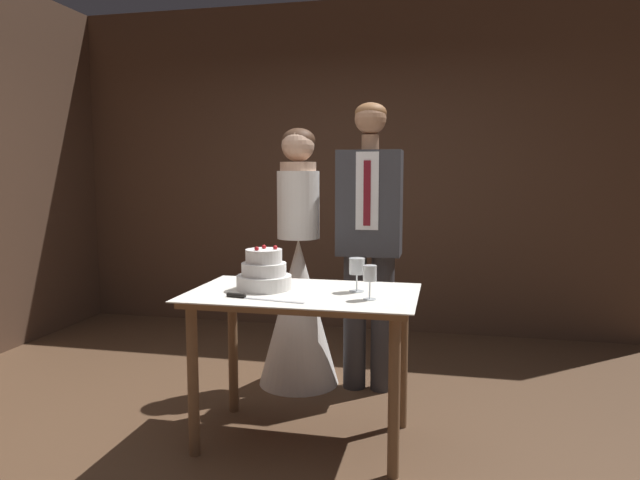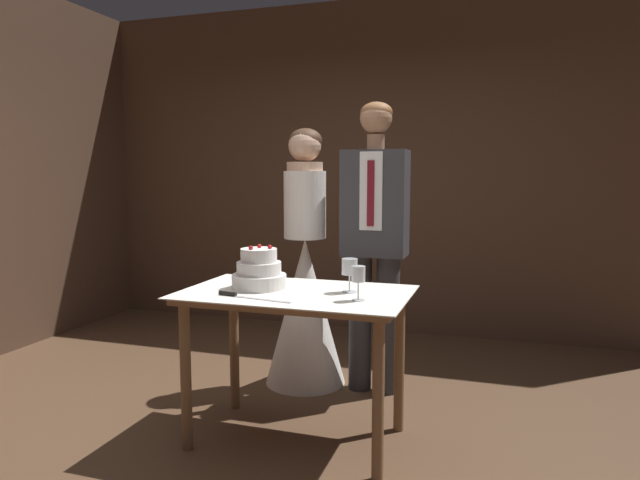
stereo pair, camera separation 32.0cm
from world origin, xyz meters
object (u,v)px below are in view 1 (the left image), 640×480
Objects in this scene: wine_glass_middle at (357,267)px; bride at (299,291)px; groom at (369,233)px; cake_table at (303,313)px; cake_knife at (250,297)px; wine_glass_near at (370,275)px; tiered_cake at (264,273)px.

wine_glass_middle is 0.95m from bride.
bride is at bearing 179.92° from groom.
cake_table is 0.33m from cake_knife.
cake_knife is 2.35× the size of wine_glass_middle.
wine_glass_middle is at bearing 39.25° from cake_knife.
wine_glass_near is (0.58, 0.11, 0.12)m from cake_knife.
cake_table is 0.30m from tiered_cake.
bride is at bearing 122.92° from wine_glass_near.
bride is (-0.02, 1.03, -0.18)m from cake_knife.
tiered_cake is 0.49m from wine_glass_middle.
tiered_cake is at bearing -88.80° from bride.
cake_knife is 2.46× the size of wine_glass_near.
bride is at bearing 100.34° from cake_knife.
bride reaches higher than wine_glass_near.
tiered_cake is 0.70× the size of cake_knife.
groom is at bearing 97.66° from wine_glass_near.
wine_glass_near is 0.94m from groom.
wine_glass_middle is (0.49, 0.28, 0.12)m from cake_knife.
groom reaches higher than cake_table.
tiered_cake reaches higher than wine_glass_near.
cake_table is 0.69× the size of bride.
cake_table is 6.99× the size of wine_glass_near.
cake_knife is (0.00, -0.24, -0.08)m from tiered_cake.
cake_knife is (-0.22, -0.21, 0.12)m from cake_table.
groom is at bearing 75.47° from cake_knife.
cake_knife is at bearing -149.95° from wine_glass_middle.
tiered_cake is at bearing -120.04° from groom.
wine_glass_near is 0.10× the size of bride.
groom is (0.47, -0.00, 0.40)m from bride.
wine_glass_near is (0.36, -0.11, 0.24)m from cake_table.
groom is (-0.03, 0.75, 0.10)m from wine_glass_middle.
cake_knife is 1.15m from groom.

